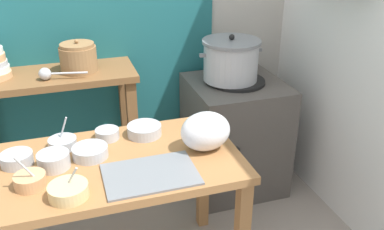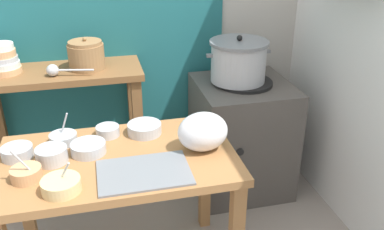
# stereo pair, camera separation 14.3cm
# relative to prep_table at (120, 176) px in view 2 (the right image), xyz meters

# --- Properties ---
(prep_table) EXTENTS (1.10, 0.66, 0.72)m
(prep_table) POSITION_rel_prep_table_xyz_m (0.00, 0.00, 0.00)
(prep_table) COLOR #9E6B3D
(prep_table) RESTS_ON ground
(back_shelf_table) EXTENTS (0.96, 0.40, 0.90)m
(back_shelf_table) POSITION_rel_prep_table_xyz_m (-0.27, 0.77, 0.07)
(back_shelf_table) COLOR brown
(back_shelf_table) RESTS_ON ground
(stove_block) EXTENTS (0.60, 0.61, 0.78)m
(stove_block) POSITION_rel_prep_table_xyz_m (0.85, 0.64, -0.23)
(stove_block) COLOR #4C4742
(stove_block) RESTS_ON ground
(steamer_pot) EXTENTS (0.42, 0.37, 0.30)m
(steamer_pot) POSITION_rel_prep_table_xyz_m (0.81, 0.66, 0.30)
(steamer_pot) COLOR #B7BABF
(steamer_pot) RESTS_ON stove_block
(clay_pot) EXTENTS (0.21, 0.21, 0.19)m
(clay_pot) POSITION_rel_prep_table_xyz_m (-0.11, 0.77, 0.37)
(clay_pot) COLOR olive
(clay_pot) RESTS_ON back_shelf_table
(bowl_stack_enamel) EXTENTS (0.19, 0.19, 0.18)m
(bowl_stack_enamel) POSITION_rel_prep_table_xyz_m (-0.58, 0.80, 0.37)
(bowl_stack_enamel) COLOR tan
(bowl_stack_enamel) RESTS_ON back_shelf_table
(ladle) EXTENTS (0.27, 0.09, 0.07)m
(ladle) POSITION_rel_prep_table_xyz_m (-0.29, 0.68, 0.33)
(ladle) COLOR #B7BABF
(ladle) RESTS_ON back_shelf_table
(serving_tray) EXTENTS (0.40, 0.28, 0.01)m
(serving_tray) POSITION_rel_prep_table_xyz_m (0.10, -0.17, 0.12)
(serving_tray) COLOR slate
(serving_tray) RESTS_ON prep_table
(plastic_bag) EXTENTS (0.24, 0.18, 0.19)m
(plastic_bag) POSITION_rel_prep_table_xyz_m (0.40, -0.03, 0.21)
(plastic_bag) COLOR white
(plastic_bag) RESTS_ON prep_table
(prep_bowl_0) EXTENTS (0.16, 0.16, 0.05)m
(prep_bowl_0) POSITION_rel_prep_table_xyz_m (-0.13, 0.06, 0.14)
(prep_bowl_0) COLOR #B7BABF
(prep_bowl_0) RESTS_ON prep_table
(prep_bowl_1) EXTENTS (0.17, 0.17, 0.05)m
(prep_bowl_1) POSITION_rel_prep_table_xyz_m (0.15, 0.20, 0.14)
(prep_bowl_1) COLOR #B7BABF
(prep_bowl_1) RESTS_ON prep_table
(prep_bowl_2) EXTENTS (0.14, 0.14, 0.04)m
(prep_bowl_2) POSITION_rel_prep_table_xyz_m (0.45, 0.19, 0.13)
(prep_bowl_2) COLOR #E5C684
(prep_bowl_2) RESTS_ON prep_table
(prep_bowl_3) EXTENTS (0.14, 0.14, 0.07)m
(prep_bowl_3) POSITION_rel_prep_table_xyz_m (-0.29, 0.02, 0.15)
(prep_bowl_3) COLOR #B7BABF
(prep_bowl_3) RESTS_ON prep_table
(prep_bowl_4) EXTENTS (0.13, 0.13, 0.16)m
(prep_bowl_4) POSITION_rel_prep_table_xyz_m (-0.25, 0.19, 0.14)
(prep_bowl_4) COLOR #B7BABF
(prep_bowl_4) RESTS_ON prep_table
(prep_bowl_5) EXTENTS (0.16, 0.16, 0.14)m
(prep_bowl_5) POSITION_rel_prep_table_xyz_m (-0.24, -0.22, 0.14)
(prep_bowl_5) COLOR #E5C684
(prep_bowl_5) RESTS_ON prep_table
(prep_bowl_6) EXTENTS (0.14, 0.14, 0.06)m
(prep_bowl_6) POSITION_rel_prep_table_xyz_m (-0.45, 0.10, 0.14)
(prep_bowl_6) COLOR #B7BABF
(prep_bowl_6) RESTS_ON prep_table
(prep_bowl_7) EXTENTS (0.12, 0.12, 0.05)m
(prep_bowl_7) POSITION_rel_prep_table_xyz_m (-0.03, 0.22, 0.14)
(prep_bowl_7) COLOR #B7BABF
(prep_bowl_7) RESTS_ON prep_table
(prep_bowl_8) EXTENTS (0.13, 0.13, 0.16)m
(prep_bowl_8) POSITION_rel_prep_table_xyz_m (-0.39, -0.10, 0.14)
(prep_bowl_8) COLOR tan
(prep_bowl_8) RESTS_ON prep_table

